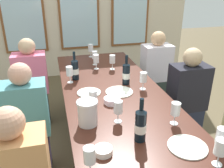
{
  "coord_description": "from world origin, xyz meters",
  "views": [
    {
      "loc": [
        -0.53,
        -2.01,
        1.75
      ],
      "look_at": [
        0.0,
        0.07,
        0.79
      ],
      "focal_mm": 38.9,
      "sensor_mm": 36.0,
      "label": 1
    }
  ],
  "objects_px": {
    "wine_glass_7": "(96,59)",
    "wine_glass_8": "(91,48)",
    "wine_glass_1": "(222,136)",
    "wine_glass_11": "(93,96)",
    "wine_glass_4": "(118,108)",
    "seated_person_1": "(156,74)",
    "white_plate_1": "(89,93)",
    "seated_person_0": "(32,86)",
    "seated_person_4": "(28,125)",
    "tasting_bowl_0": "(112,100)",
    "wine_bottle_1": "(141,125)",
    "wine_bottle_0": "(75,69)",
    "wine_glass_3": "(90,156)",
    "seated_person_5": "(186,101)",
    "white_plate_0": "(119,92)",
    "wine_glass_5": "(112,60)",
    "wine_glass_6": "(95,55)",
    "wine_bottle_2": "(126,73)",
    "wine_glass_2": "(143,78)",
    "dining_table": "(114,98)",
    "tasting_bowl_1": "(103,151)",
    "wine_glass_10": "(176,110)",
    "white_plate_2": "(187,147)",
    "wine_glass_0": "(220,148)",
    "wine_glass_9": "(70,72)",
    "metal_pitcher": "(88,113)"
  },
  "relations": [
    {
      "from": "wine_glass_7",
      "to": "wine_glass_8",
      "type": "bearing_deg",
      "value": 87.93
    },
    {
      "from": "wine_glass_1",
      "to": "wine_glass_11",
      "type": "xyz_separation_m",
      "value": [
        -0.66,
        0.71,
        0.0
      ]
    },
    {
      "from": "wine_glass_4",
      "to": "seated_person_1",
      "type": "bearing_deg",
      "value": 55.76
    },
    {
      "from": "white_plate_1",
      "to": "seated_person_0",
      "type": "height_order",
      "value": "seated_person_0"
    },
    {
      "from": "seated_person_4",
      "to": "tasting_bowl_0",
      "type": "bearing_deg",
      "value": -13.26
    },
    {
      "from": "wine_bottle_1",
      "to": "wine_bottle_0",
      "type": "bearing_deg",
      "value": 104.33
    },
    {
      "from": "wine_glass_3",
      "to": "seated_person_5",
      "type": "distance_m",
      "value": 1.59
    },
    {
      "from": "white_plate_0",
      "to": "seated_person_0",
      "type": "xyz_separation_m",
      "value": [
        -0.85,
        0.86,
        -0.22
      ]
    },
    {
      "from": "wine_glass_5",
      "to": "wine_glass_6",
      "type": "distance_m",
      "value": 0.27
    },
    {
      "from": "wine_glass_6",
      "to": "wine_glass_11",
      "type": "height_order",
      "value": "same"
    },
    {
      "from": "wine_bottle_0",
      "to": "wine_glass_1",
      "type": "height_order",
      "value": "wine_bottle_0"
    },
    {
      "from": "wine_bottle_2",
      "to": "wine_glass_6",
      "type": "bearing_deg",
      "value": 106.55
    },
    {
      "from": "white_plate_1",
      "to": "tasting_bowl_0",
      "type": "relative_size",
      "value": 1.57
    },
    {
      "from": "wine_bottle_0",
      "to": "wine_glass_2",
      "type": "bearing_deg",
      "value": -34.22
    },
    {
      "from": "dining_table",
      "to": "wine_glass_2",
      "type": "bearing_deg",
      "value": -3.14
    },
    {
      "from": "tasting_bowl_1",
      "to": "wine_glass_10",
      "type": "distance_m",
      "value": 0.62
    },
    {
      "from": "white_plate_2",
      "to": "seated_person_5",
      "type": "relative_size",
      "value": 0.23
    },
    {
      "from": "wine_glass_3",
      "to": "wine_glass_8",
      "type": "bearing_deg",
      "value": 80.16
    },
    {
      "from": "white_plate_1",
      "to": "wine_glass_7",
      "type": "bearing_deg",
      "value": 72.94
    },
    {
      "from": "wine_glass_2",
      "to": "wine_glass_3",
      "type": "distance_m",
      "value": 1.18
    },
    {
      "from": "wine_glass_0",
      "to": "seated_person_1",
      "type": "distance_m",
      "value": 2.0
    },
    {
      "from": "tasting_bowl_0",
      "to": "wine_glass_7",
      "type": "xyz_separation_m",
      "value": [
        0.03,
        0.87,
        0.09
      ]
    },
    {
      "from": "white_plate_0",
      "to": "wine_glass_3",
      "type": "bearing_deg",
      "value": -114.69
    },
    {
      "from": "wine_glass_10",
      "to": "seated_person_5",
      "type": "distance_m",
      "value": 0.89
    },
    {
      "from": "white_plate_1",
      "to": "wine_glass_7",
      "type": "xyz_separation_m",
      "value": [
        0.19,
        0.63,
        0.11
      ]
    },
    {
      "from": "white_plate_0",
      "to": "wine_bottle_0",
      "type": "xyz_separation_m",
      "value": [
        -0.36,
        0.42,
        0.11
      ]
    },
    {
      "from": "dining_table",
      "to": "wine_glass_6",
      "type": "distance_m",
      "value": 0.83
    },
    {
      "from": "wine_glass_6",
      "to": "seated_person_4",
      "type": "height_order",
      "value": "seated_person_4"
    },
    {
      "from": "wine_bottle_2",
      "to": "wine_glass_10",
      "type": "bearing_deg",
      "value": -80.57
    },
    {
      "from": "tasting_bowl_0",
      "to": "tasting_bowl_1",
      "type": "xyz_separation_m",
      "value": [
        -0.22,
        -0.62,
        -0.0
      ]
    },
    {
      "from": "wine_bottle_0",
      "to": "wine_bottle_2",
      "type": "distance_m",
      "value": 0.55
    },
    {
      "from": "white_plate_0",
      "to": "tasting_bowl_1",
      "type": "distance_m",
      "value": 0.88
    },
    {
      "from": "wine_bottle_1",
      "to": "wine_glass_10",
      "type": "relative_size",
      "value": 1.79
    },
    {
      "from": "wine_glass_7",
      "to": "wine_glass_9",
      "type": "xyz_separation_m",
      "value": [
        -0.34,
        -0.33,
        -0.0
      ]
    },
    {
      "from": "wine_bottle_1",
      "to": "seated_person_4",
      "type": "xyz_separation_m",
      "value": [
        -0.79,
        0.72,
        -0.33
      ]
    },
    {
      "from": "metal_pitcher",
      "to": "seated_person_5",
      "type": "distance_m",
      "value": 1.27
    },
    {
      "from": "wine_bottle_2",
      "to": "wine_glass_7",
      "type": "bearing_deg",
      "value": 112.18
    },
    {
      "from": "dining_table",
      "to": "wine_glass_2",
      "type": "distance_m",
      "value": 0.34
    },
    {
      "from": "metal_pitcher",
      "to": "wine_glass_6",
      "type": "bearing_deg",
      "value": 77.18
    },
    {
      "from": "white_plate_0",
      "to": "white_plate_2",
      "type": "height_order",
      "value": "same"
    },
    {
      "from": "white_plate_2",
      "to": "wine_glass_6",
      "type": "bearing_deg",
      "value": 99.27
    },
    {
      "from": "seated_person_0",
      "to": "wine_glass_10",
      "type": "bearing_deg",
      "value": -53.26
    },
    {
      "from": "metal_pitcher",
      "to": "wine_glass_7",
      "type": "height_order",
      "value": "metal_pitcher"
    },
    {
      "from": "metal_pitcher",
      "to": "wine_glass_2",
      "type": "distance_m",
      "value": 0.78
    },
    {
      "from": "white_plate_2",
      "to": "wine_bottle_0",
      "type": "xyz_separation_m",
      "value": [
        -0.57,
        1.31,
        0.11
      ]
    },
    {
      "from": "dining_table",
      "to": "tasting_bowl_0",
      "type": "relative_size",
      "value": 17.55
    },
    {
      "from": "metal_pitcher",
      "to": "wine_glass_2",
      "type": "relative_size",
      "value": 1.09
    },
    {
      "from": "wine_glass_4",
      "to": "wine_glass_9",
      "type": "distance_m",
      "value": 0.88
    },
    {
      "from": "wine_bottle_2",
      "to": "wine_glass_1",
      "type": "relative_size",
      "value": 1.75
    },
    {
      "from": "wine_glass_10",
      "to": "seated_person_0",
      "type": "xyz_separation_m",
      "value": [
        -1.1,
        1.48,
        -0.33
      ]
    }
  ]
}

